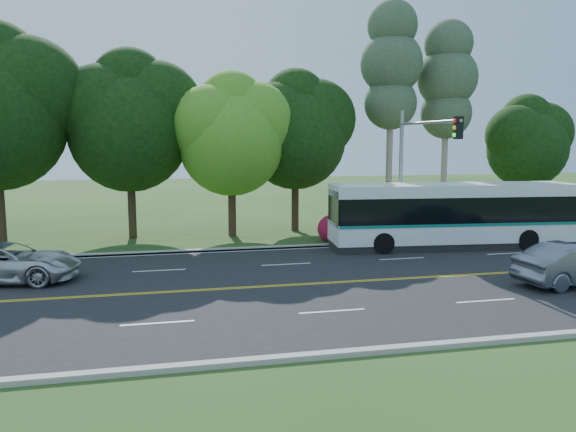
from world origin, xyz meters
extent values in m
plane|color=#234517|center=(0.00, 0.00, 0.00)|extent=(120.00, 120.00, 0.00)
cube|color=black|center=(0.00, 0.00, 0.01)|extent=(60.00, 14.00, 0.02)
cube|color=#A59E95|center=(0.00, 7.15, 0.07)|extent=(60.00, 0.30, 0.15)
cube|color=#A59E95|center=(0.00, -7.15, 0.07)|extent=(60.00, 0.30, 0.15)
cube|color=#234517|center=(0.00, 9.00, 0.05)|extent=(60.00, 4.00, 0.10)
cube|color=gold|center=(0.00, -0.08, 0.02)|extent=(57.00, 0.10, 0.00)
cube|color=gold|center=(0.00, 0.08, 0.02)|extent=(57.00, 0.10, 0.00)
cube|color=silver|center=(-6.00, -3.50, 0.02)|extent=(2.20, 0.12, 0.00)
cube|color=silver|center=(-0.50, -3.50, 0.02)|extent=(2.20, 0.12, 0.00)
cube|color=silver|center=(5.00, -3.50, 0.02)|extent=(2.20, 0.12, 0.00)
cube|color=silver|center=(-11.50, 3.50, 0.02)|extent=(2.20, 0.12, 0.00)
cube|color=silver|center=(-6.00, 3.50, 0.02)|extent=(2.20, 0.12, 0.00)
cube|color=silver|center=(-0.50, 3.50, 0.02)|extent=(2.20, 0.12, 0.00)
cube|color=silver|center=(5.00, 3.50, 0.02)|extent=(2.20, 0.12, 0.00)
cube|color=silver|center=(10.50, 3.50, 0.02)|extent=(2.20, 0.12, 0.00)
cube|color=silver|center=(0.00, 6.85, 0.02)|extent=(57.00, 0.12, 0.00)
cube|color=silver|center=(0.00, -6.85, 0.02)|extent=(57.00, 0.12, 0.00)
cylinder|color=#2E2114|center=(-14.00, 11.00, 1.98)|extent=(0.44, 0.44, 3.96)
sphere|color=black|center=(-12.38, 11.30, 7.92)|extent=(5.76, 5.76, 5.76)
cylinder|color=#2E2114|center=(-7.50, 12.00, 1.80)|extent=(0.44, 0.44, 3.60)
sphere|color=black|center=(-7.50, 12.00, 5.91)|extent=(6.60, 6.60, 6.60)
sphere|color=black|center=(-6.02, 12.30, 7.23)|extent=(5.28, 5.28, 5.28)
sphere|color=black|center=(-8.82, 11.80, 7.06)|extent=(4.95, 4.95, 4.95)
sphere|color=black|center=(-7.40, 12.40, 8.38)|extent=(4.29, 4.29, 4.29)
cylinder|color=#2E2114|center=(-2.00, 11.00, 1.62)|extent=(0.44, 0.44, 3.24)
sphere|color=#41921E|center=(-2.00, 11.00, 5.27)|extent=(5.80, 5.80, 5.80)
sphere|color=#41921E|center=(-0.69, 11.30, 6.43)|extent=(4.64, 4.64, 4.64)
sphere|color=#41921E|center=(-3.16, 10.80, 6.29)|extent=(4.35, 4.35, 4.35)
sphere|color=#41921E|center=(-1.90, 11.40, 7.45)|extent=(3.77, 3.77, 3.77)
cylinder|color=#2E2114|center=(2.00, 12.50, 1.71)|extent=(0.44, 0.44, 3.42)
sphere|color=black|center=(2.00, 12.50, 5.52)|extent=(6.00, 6.00, 6.00)
sphere|color=black|center=(3.35, 12.80, 6.72)|extent=(4.80, 4.80, 4.80)
sphere|color=black|center=(0.80, 12.30, 6.57)|extent=(4.50, 4.50, 4.50)
sphere|color=black|center=(2.10, 12.90, 7.77)|extent=(3.90, 3.90, 3.90)
cylinder|color=gray|center=(8.00, 12.50, 4.90)|extent=(0.40, 0.40, 9.80)
sphere|color=#395434|center=(8.00, 12.50, 7.70)|extent=(3.23, 3.23, 3.23)
sphere|color=#395434|center=(8.00, 12.50, 10.08)|extent=(3.80, 3.80, 3.80)
sphere|color=#395434|center=(8.00, 12.50, 12.32)|extent=(3.04, 3.04, 3.04)
cylinder|color=gray|center=(12.00, 13.00, 4.55)|extent=(0.40, 0.40, 9.10)
sphere|color=#395434|center=(12.00, 13.00, 7.15)|extent=(3.23, 3.23, 3.23)
sphere|color=#395434|center=(12.00, 13.00, 9.36)|extent=(3.80, 3.80, 3.80)
sphere|color=#395434|center=(12.00, 13.00, 11.44)|extent=(3.04, 3.04, 3.04)
cylinder|color=#2E2114|center=(18.00, 13.00, 1.53)|extent=(0.44, 0.44, 3.06)
sphere|color=black|center=(18.00, 13.00, 4.88)|extent=(5.20, 5.20, 5.20)
sphere|color=black|center=(19.17, 13.30, 5.92)|extent=(4.16, 4.16, 4.16)
sphere|color=black|center=(16.96, 12.80, 5.79)|extent=(3.90, 3.90, 3.90)
sphere|color=black|center=(18.10, 13.40, 6.83)|extent=(3.38, 3.38, 3.38)
sphere|color=maroon|center=(3.00, 8.20, 0.75)|extent=(1.50, 1.50, 1.50)
sphere|color=maroon|center=(4.00, 8.20, 0.75)|extent=(1.50, 1.50, 1.50)
sphere|color=maroon|center=(5.00, 8.20, 0.75)|extent=(1.50, 1.50, 1.50)
sphere|color=maroon|center=(6.00, 8.20, 0.75)|extent=(1.50, 1.50, 1.50)
sphere|color=maroon|center=(7.00, 8.20, 0.75)|extent=(1.50, 1.50, 1.50)
sphere|color=maroon|center=(8.00, 8.20, 0.75)|extent=(1.50, 1.50, 1.50)
sphere|color=maroon|center=(9.00, 8.20, 0.75)|extent=(1.50, 1.50, 1.50)
sphere|color=maroon|center=(10.00, 8.20, 0.75)|extent=(1.50, 1.50, 1.50)
sphere|color=maroon|center=(11.00, 8.20, 0.75)|extent=(1.50, 1.50, 1.50)
cube|color=olive|center=(10.00, 7.40, 0.20)|extent=(3.50, 1.40, 0.40)
cylinder|color=gray|center=(6.50, 7.30, 3.50)|extent=(0.20, 0.20, 7.00)
cylinder|color=gray|center=(6.50, 4.30, 6.30)|extent=(0.14, 6.00, 0.14)
cube|color=black|center=(6.50, 1.50, 6.00)|extent=(0.32, 0.28, 0.95)
sphere|color=red|center=(6.33, 1.50, 6.30)|extent=(0.18, 0.18, 0.18)
sphere|color=yellow|center=(6.33, 1.50, 6.00)|extent=(0.18, 0.18, 0.18)
sphere|color=#19D833|center=(6.33, 1.50, 5.70)|extent=(0.18, 0.18, 0.18)
cube|color=white|center=(8.65, 5.63, 0.90)|extent=(12.61, 3.70, 1.03)
cube|color=black|center=(8.65, 5.63, 2.05)|extent=(12.56, 3.74, 1.28)
cube|color=white|center=(8.65, 5.63, 2.98)|extent=(12.61, 3.70, 0.58)
cube|color=#0C6E60|center=(8.65, 5.63, 1.35)|extent=(12.56, 3.75, 0.15)
cube|color=black|center=(2.49, 6.16, 2.15)|extent=(0.27, 2.43, 1.77)
cube|color=#19E54C|center=(2.50, 6.16, 3.14)|extent=(0.19, 1.58, 0.23)
cube|color=black|center=(8.65, 5.63, 0.20)|extent=(12.61, 3.60, 0.36)
cylinder|color=black|center=(4.58, 4.74, 0.54)|extent=(1.06, 0.38, 1.04)
cylinder|color=black|center=(4.80, 7.21, 0.54)|extent=(1.06, 0.38, 1.04)
cylinder|color=black|center=(12.02, 4.10, 0.54)|extent=(1.06, 0.38, 1.04)
cylinder|color=black|center=(12.23, 6.57, 0.54)|extent=(1.06, 0.38, 1.04)
imported|color=slate|center=(9.53, -2.30, 0.81)|extent=(4.99, 2.24, 1.59)
imported|color=silver|center=(-11.75, 2.85, 0.78)|extent=(5.75, 3.24, 1.52)
camera|label=1|loc=(-5.66, -20.30, 5.54)|focal=35.00mm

